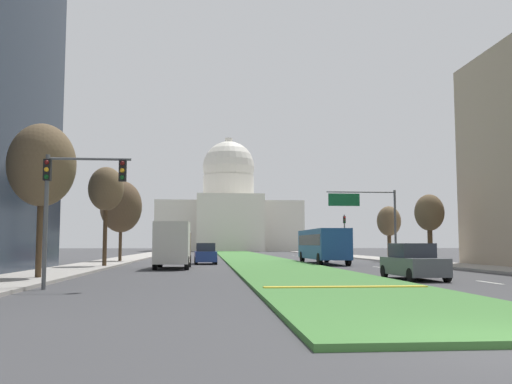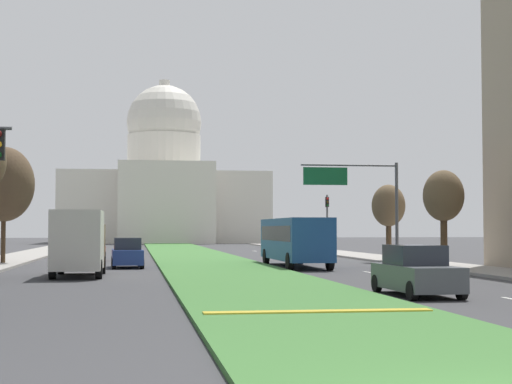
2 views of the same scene
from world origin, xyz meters
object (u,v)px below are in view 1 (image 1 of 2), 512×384
Objects in this scene: capitol_building at (229,213)px; sedan_midblock at (205,254)px; street_tree_right_far at (389,222)px; sedan_distant at (179,253)px; traffic_light_near_left at (69,191)px; overhead_guide_sign at (369,210)px; box_truck_delivery at (173,245)px; street_tree_right_mid at (429,214)px; city_bus at (323,243)px; sedan_lead_stopped at (413,263)px; street_tree_left_far at (121,207)px; street_tree_left_mid at (106,190)px; traffic_light_far_right at (345,230)px; street_tree_left_near at (42,166)px.

capitol_building is 87.19m from sedan_midblock.
street_tree_right_far is 1.16× the size of sedan_distant.
overhead_guide_sign reaches higher than traffic_light_near_left.
street_tree_right_far is 0.85× the size of box_truck_delivery.
street_tree_right_far is at bearing 88.50° from street_tree_right_mid.
box_truck_delivery is at bearing -145.63° from city_bus.
street_tree_left_far is at bearing 124.01° from sedan_lead_stopped.
street_tree_left_mid is at bearing -86.74° from street_tree_left_far.
street_tree_right_mid is (1.11, -23.33, 0.80)m from traffic_light_far_right.
street_tree_left_mid is (-12.50, -93.58, -3.32)m from capitol_building.
street_tree_right_far is 0.49× the size of city_bus.
street_tree_right_mid is at bearing -91.50° from street_tree_right_far.
street_tree_left_far is 32.61m from sedan_lead_stopped.
sedan_distant is at bearing 139.44° from city_bus.
traffic_light_near_left is 39.42m from street_tree_right_far.
traffic_light_near_left is at bearing -116.20° from traffic_light_far_right.
street_tree_right_mid reaches higher than sedan_distant.
street_tree_left_near is (-13.11, -107.58, -3.48)m from capitol_building.
sedan_lead_stopped is 21.62m from city_bus.
sedan_distant is 16.99m from city_bus.
capitol_building is 5.24× the size of box_truck_delivery.
street_tree_right_far is (3.56, 5.40, -0.79)m from overhead_guide_sign.
street_tree_left_near is 1.61× the size of sedan_distant.
traffic_light_near_left is at bearing -126.55° from overhead_guide_sign.
street_tree_left_far is (-0.68, 11.87, -0.48)m from street_tree_left_mid.
traffic_light_near_left is at bearing -95.29° from capitol_building.
traffic_light_near_left is at bearing -163.41° from sedan_lead_stopped.
street_tree_left_near is (-24.43, -38.80, 2.20)m from traffic_light_far_right.
overhead_guide_sign is 22.63m from sedan_lead_stopped.
sedan_lead_stopped is 18.07m from box_truck_delivery.
sedan_midblock is (-17.66, 5.46, -3.29)m from street_tree_right_mid.
street_tree_left_near is 1.18× the size of box_truck_delivery.
street_tree_right_mid is 1.23× the size of sedan_lead_stopped.
box_truck_delivery is 15.02m from city_bus.
sedan_distant is at bearing 104.29° from sedan_midblock.
traffic_light_near_left is 16.32m from sedan_lead_stopped.
capitol_building is at bearing 80.84° from street_tree_left_far.
street_tree_left_near is at bearing 177.08° from sedan_lead_stopped.
street_tree_right_mid is (3.28, -5.50, -0.56)m from overhead_guide_sign.
street_tree_left_far is at bearing -152.18° from traffic_light_far_right.
capitol_building is 93.07m from street_tree_right_mid.
street_tree_left_mid reaches higher than traffic_light_near_left.
sedan_distant is (2.49, 37.22, -3.01)m from traffic_light_near_left.
street_tree_right_far is (25.89, 0.51, -1.31)m from street_tree_left_far.
capitol_building is 87.33m from city_bus.
overhead_guide_sign is 0.86× the size of street_tree_left_near.
street_tree_left_far is 19.12m from city_bus.
street_tree_left_near is (-2.63, 5.50, 1.72)m from traffic_light_near_left.
city_bus reaches higher than sedan_midblock.
city_bus is at bearing 145.28° from street_tree_right_mid.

